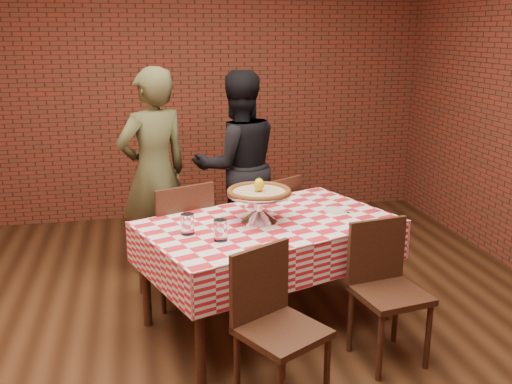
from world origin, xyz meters
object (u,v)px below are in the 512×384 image
at_px(water_glass_left, 221,230).
at_px(chair_far_left, 174,240).
at_px(pizza, 259,192).
at_px(diner_olive, 154,173).
at_px(condiment_caddy, 253,198).
at_px(diner_black, 238,166).
at_px(water_glass_right, 188,224).
at_px(table, 268,273).
at_px(chair_near_right, 391,296).
at_px(chair_far_right, 268,225).
at_px(chair_near_left, 282,333).
at_px(pizza_stand, 259,207).

height_order(water_glass_left, chair_far_left, chair_far_left).
xyz_separation_m(pizza, diner_olive, (-0.66, 1.08, -0.09)).
distance_m(condiment_caddy, diner_black, 0.99).
relative_size(water_glass_right, condiment_caddy, 0.94).
relative_size(water_glass_left, condiment_caddy, 0.94).
bearing_deg(diner_olive, water_glass_left, 77.57).
bearing_deg(table, water_glass_left, -141.57).
xyz_separation_m(chair_near_right, diner_black, (-0.60, 1.94, 0.40)).
bearing_deg(chair_far_right, chair_near_right, 76.14).
bearing_deg(pizza, condiment_caddy, 85.46).
bearing_deg(condiment_caddy, chair_far_right, 22.61).
distance_m(chair_near_right, chair_far_left, 1.70).
height_order(water_glass_right, chair_far_left, chair_far_left).
xyz_separation_m(table, chair_near_left, (-0.14, -0.93, 0.07)).
bearing_deg(table, chair_far_left, 138.75).
distance_m(pizza_stand, diner_black, 1.29).
bearing_deg(chair_far_right, diner_black, -99.88).
distance_m(table, chair_near_left, 0.95).
relative_size(water_glass_right, diner_olive, 0.08).
bearing_deg(chair_near_left, chair_far_left, 78.85).
distance_m(chair_far_left, chair_far_right, 0.86).
distance_m(chair_near_right, chair_far_right, 1.53).
distance_m(water_glass_right, diner_olive, 1.26).
bearing_deg(pizza, chair_near_left, -94.61).
bearing_deg(chair_far_left, water_glass_left, 83.89).
xyz_separation_m(condiment_caddy, chair_far_right, (0.23, 0.52, -0.40)).
relative_size(condiment_caddy, chair_near_right, 0.16).
bearing_deg(diner_black, chair_far_left, 43.27).
bearing_deg(water_glass_left, pizza_stand, 45.44).
bearing_deg(chair_near_right, chair_near_left, -167.65).
relative_size(pizza, condiment_caddy, 3.04).
bearing_deg(chair_near_left, water_glass_right, 89.11).
relative_size(chair_near_left, diner_black, 0.53).
bearing_deg(water_glass_left, chair_near_left, -69.78).
bearing_deg(water_glass_left, chair_near_right, -18.40).
bearing_deg(water_glass_right, pizza, 17.78).
distance_m(condiment_caddy, chair_near_left, 1.32).
bearing_deg(water_glass_left, pizza, 45.44).
distance_m(chair_near_right, diner_olive, 2.23).
relative_size(table, diner_olive, 0.95).
bearing_deg(chair_near_left, water_glass_left, 81.24).
bearing_deg(diner_olive, pizza, 94.88).
bearing_deg(table, condiment_caddy, 96.96).
height_order(pizza, chair_far_left, pizza).
distance_m(table, pizza, 0.59).
bearing_deg(diner_black, table, 81.81).
bearing_deg(chair_far_left, chair_far_right, 178.54).
relative_size(chair_far_left, diner_olive, 0.54).
bearing_deg(chair_near_right, chair_far_right, 96.96).
distance_m(pizza_stand, chair_near_left, 1.04).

